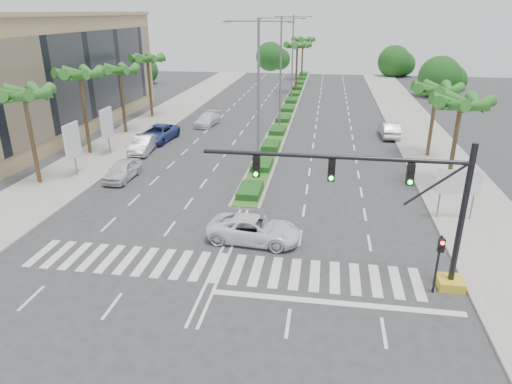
{
  "coord_description": "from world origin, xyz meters",
  "views": [
    {
      "loc": [
        5.11,
        -20.08,
        12.46
      ],
      "look_at": [
        1.46,
        3.41,
        3.0
      ],
      "focal_mm": 32.0,
      "sensor_mm": 36.0,
      "label": 1
    }
  ],
  "objects_px": {
    "car_parked_a": "(122,170)",
    "car_right": "(389,130)",
    "car_parked_d": "(207,119)",
    "car_parked_c": "(158,133)",
    "car_crossing": "(254,229)",
    "car_parked_b": "(143,144)"
  },
  "relations": [
    {
      "from": "car_parked_a",
      "to": "car_parked_d",
      "type": "xyz_separation_m",
      "value": [
        2.01,
        18.9,
        -0.05
      ]
    },
    {
      "from": "car_parked_c",
      "to": "car_right",
      "type": "bearing_deg",
      "value": 18.52
    },
    {
      "from": "car_parked_b",
      "to": "car_crossing",
      "type": "bearing_deg",
      "value": -55.64
    },
    {
      "from": "car_parked_c",
      "to": "car_crossing",
      "type": "height_order",
      "value": "car_parked_c"
    },
    {
      "from": "car_right",
      "to": "car_parked_d",
      "type": "bearing_deg",
      "value": -8.1
    },
    {
      "from": "car_parked_c",
      "to": "car_right",
      "type": "distance_m",
      "value": 24.2
    },
    {
      "from": "car_right",
      "to": "car_parked_a",
      "type": "bearing_deg",
      "value": 34.84
    },
    {
      "from": "car_parked_a",
      "to": "car_parked_c",
      "type": "distance_m",
      "value": 11.38
    },
    {
      "from": "car_parked_b",
      "to": "car_right",
      "type": "relative_size",
      "value": 0.98
    },
    {
      "from": "car_parked_a",
      "to": "car_right",
      "type": "height_order",
      "value": "car_right"
    },
    {
      "from": "car_parked_c",
      "to": "car_crossing",
      "type": "bearing_deg",
      "value": -50.92
    },
    {
      "from": "car_parked_c",
      "to": "car_parked_d",
      "type": "bearing_deg",
      "value": 72.69
    },
    {
      "from": "car_parked_c",
      "to": "car_parked_d",
      "type": "height_order",
      "value": "car_parked_c"
    },
    {
      "from": "car_parked_a",
      "to": "car_parked_b",
      "type": "height_order",
      "value": "car_parked_b"
    },
    {
      "from": "car_parked_d",
      "to": "car_crossing",
      "type": "bearing_deg",
      "value": -63.86
    },
    {
      "from": "car_parked_d",
      "to": "car_right",
      "type": "relative_size",
      "value": 0.99
    },
    {
      "from": "car_crossing",
      "to": "car_right",
      "type": "height_order",
      "value": "car_right"
    },
    {
      "from": "car_parked_b",
      "to": "car_parked_d",
      "type": "bearing_deg",
      "value": 69.59
    },
    {
      "from": "car_parked_b",
      "to": "car_parked_d",
      "type": "distance_m",
      "value": 12.02
    },
    {
      "from": "car_parked_b",
      "to": "car_crossing",
      "type": "height_order",
      "value": "car_parked_b"
    },
    {
      "from": "car_parked_c",
      "to": "car_crossing",
      "type": "xyz_separation_m",
      "value": [
        13.19,
        -20.07,
        -0.07
      ]
    },
    {
      "from": "car_parked_c",
      "to": "car_right",
      "type": "height_order",
      "value": "car_parked_c"
    }
  ]
}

